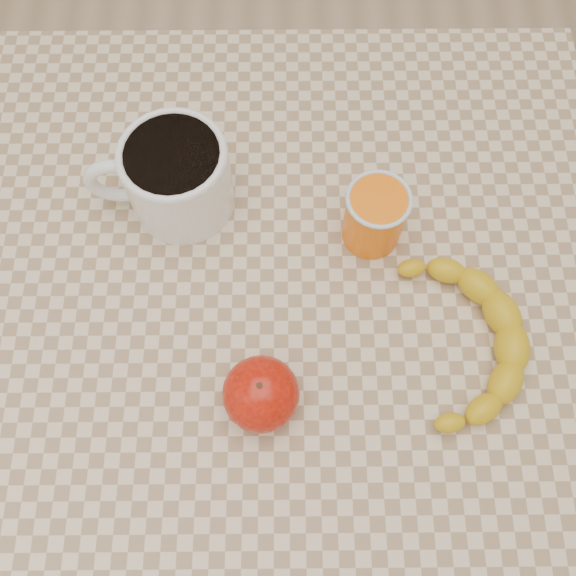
{
  "coord_description": "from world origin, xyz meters",
  "views": [
    {
      "loc": [
        -0.0,
        -0.27,
        1.45
      ],
      "look_at": [
        0.0,
        0.0,
        0.77
      ],
      "focal_mm": 40.0,
      "sensor_mm": 36.0,
      "label": 1
    }
  ],
  "objects_px": {
    "coffee_mug": "(174,176)",
    "orange_juice_glass": "(375,216)",
    "table": "(288,319)",
    "apple": "(261,394)",
    "banana": "(464,341)"
  },
  "relations": [
    {
      "from": "table",
      "to": "orange_juice_glass",
      "type": "bearing_deg",
      "value": 37.95
    },
    {
      "from": "apple",
      "to": "banana",
      "type": "distance_m",
      "value": 0.23
    },
    {
      "from": "table",
      "to": "coffee_mug",
      "type": "bearing_deg",
      "value": 135.98
    },
    {
      "from": "coffee_mug",
      "to": "apple",
      "type": "bearing_deg",
      "value": -68.05
    },
    {
      "from": "coffee_mug",
      "to": "apple",
      "type": "xyz_separation_m",
      "value": [
        0.1,
        -0.25,
        -0.02
      ]
    },
    {
      "from": "coffee_mug",
      "to": "apple",
      "type": "distance_m",
      "value": 0.27
    },
    {
      "from": "table",
      "to": "banana",
      "type": "relative_size",
      "value": 3.24
    },
    {
      "from": "table",
      "to": "coffee_mug",
      "type": "xyz_separation_m",
      "value": [
        -0.13,
        0.13,
        0.14
      ]
    },
    {
      "from": "coffee_mug",
      "to": "orange_juice_glass",
      "type": "distance_m",
      "value": 0.24
    },
    {
      "from": "table",
      "to": "banana",
      "type": "distance_m",
      "value": 0.23
    },
    {
      "from": "table",
      "to": "banana",
      "type": "height_order",
      "value": "banana"
    },
    {
      "from": "table",
      "to": "apple",
      "type": "bearing_deg",
      "value": -103.06
    },
    {
      "from": "banana",
      "to": "orange_juice_glass",
      "type": "bearing_deg",
      "value": 125.14
    },
    {
      "from": "table",
      "to": "orange_juice_glass",
      "type": "height_order",
      "value": "orange_juice_glass"
    },
    {
      "from": "coffee_mug",
      "to": "orange_juice_glass",
      "type": "bearing_deg",
      "value": -11.74
    }
  ]
}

